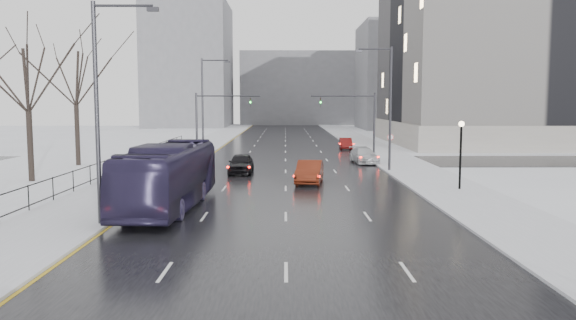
{
  "coord_description": "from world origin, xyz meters",
  "views": [
    {
      "loc": [
        -0.02,
        -5.02,
        5.61
      ],
      "look_at": [
        0.12,
        25.14,
        2.5
      ],
      "focal_mm": 35.0,
      "sensor_mm": 36.0,
      "label": 1
    }
  ],
  "objects_px": {
    "streetlight_l_far": "(205,102)",
    "sedan_right_far": "(364,155)",
    "streetlight_r_mid": "(388,102)",
    "sedan_center_near": "(241,163)",
    "bus": "(169,176)",
    "tree_park_d": "(32,183)",
    "sedan_right_near": "(310,172)",
    "mast_signal_right": "(363,118)",
    "mast_signal_left": "(208,118)",
    "tree_park_e": "(79,166)",
    "sedan_right_distant": "(346,144)",
    "lamppost_r_mid": "(461,145)",
    "streetlight_l_near": "(102,102)",
    "no_uturn_sign": "(390,140)"
  },
  "relations": [
    {
      "from": "mast_signal_left",
      "to": "lamppost_r_mid",
      "type": "bearing_deg",
      "value": -44.48
    },
    {
      "from": "tree_park_d",
      "to": "sedan_right_distant",
      "type": "height_order",
      "value": "tree_park_d"
    },
    {
      "from": "tree_park_e",
      "to": "tree_park_d",
      "type": "bearing_deg",
      "value": -87.71
    },
    {
      "from": "tree_park_e",
      "to": "sedan_center_near",
      "type": "height_order",
      "value": "tree_park_e"
    },
    {
      "from": "streetlight_l_far",
      "to": "sedan_right_far",
      "type": "distance_m",
      "value": 17.14
    },
    {
      "from": "streetlight_l_near",
      "to": "lamppost_r_mid",
      "type": "relative_size",
      "value": 2.34
    },
    {
      "from": "tree_park_e",
      "to": "mast_signal_right",
      "type": "height_order",
      "value": "tree_park_e"
    },
    {
      "from": "mast_signal_left",
      "to": "sedan_right_near",
      "type": "height_order",
      "value": "mast_signal_left"
    },
    {
      "from": "tree_park_e",
      "to": "bus",
      "type": "bearing_deg",
      "value": -58.52
    },
    {
      "from": "mast_signal_right",
      "to": "mast_signal_left",
      "type": "distance_m",
      "value": 14.65
    },
    {
      "from": "tree_park_d",
      "to": "mast_signal_right",
      "type": "relative_size",
      "value": 1.92
    },
    {
      "from": "bus",
      "to": "sedan_center_near",
      "type": "bearing_deg",
      "value": 81.82
    },
    {
      "from": "streetlight_l_far",
      "to": "no_uturn_sign",
      "type": "relative_size",
      "value": 3.7
    },
    {
      "from": "lamppost_r_mid",
      "to": "sedan_right_far",
      "type": "xyz_separation_m",
      "value": [
        -3.8,
        16.18,
        -2.2
      ]
    },
    {
      "from": "streetlight_l_near",
      "to": "lamppost_r_mid",
      "type": "xyz_separation_m",
      "value": [
        19.17,
        10.0,
        -2.67
      ]
    },
    {
      "from": "tree_park_d",
      "to": "sedan_right_near",
      "type": "distance_m",
      "value": 19.48
    },
    {
      "from": "no_uturn_sign",
      "to": "sedan_right_near",
      "type": "distance_m",
      "value": 13.04
    },
    {
      "from": "tree_park_e",
      "to": "streetlight_l_far",
      "type": "bearing_deg",
      "value": 38.57
    },
    {
      "from": "mast_signal_left",
      "to": "tree_park_e",
      "type": "bearing_deg",
      "value": -159.81
    },
    {
      "from": "mast_signal_right",
      "to": "lamppost_r_mid",
      "type": "bearing_deg",
      "value": -78.46
    },
    {
      "from": "mast_signal_left",
      "to": "bus",
      "type": "bearing_deg",
      "value": -87.18
    },
    {
      "from": "tree_park_d",
      "to": "sedan_center_near",
      "type": "relative_size",
      "value": 2.71
    },
    {
      "from": "tree_park_d",
      "to": "tree_park_e",
      "type": "xyz_separation_m",
      "value": [
        -0.4,
        10.0,
        0.0
      ]
    },
    {
      "from": "streetlight_r_mid",
      "to": "sedan_right_far",
      "type": "distance_m",
      "value": 7.93
    },
    {
      "from": "tree_park_e",
      "to": "mast_signal_right",
      "type": "distance_m",
      "value": 26.16
    },
    {
      "from": "lamppost_r_mid",
      "to": "sedan_right_far",
      "type": "height_order",
      "value": "lamppost_r_mid"
    },
    {
      "from": "streetlight_r_mid",
      "to": "sedan_center_near",
      "type": "xyz_separation_m",
      "value": [
        -11.67,
        -1.24,
        -4.79
      ]
    },
    {
      "from": "bus",
      "to": "sedan_right_far",
      "type": "relative_size",
      "value": 2.52
    },
    {
      "from": "tree_park_d",
      "to": "sedan_right_far",
      "type": "xyz_separation_m",
      "value": [
        25.0,
        12.18,
        0.75
      ]
    },
    {
      "from": "tree_park_e",
      "to": "streetlight_r_mid",
      "type": "xyz_separation_m",
      "value": [
        26.37,
        -4.0,
        5.62
      ]
    },
    {
      "from": "tree_park_d",
      "to": "sedan_right_distant",
      "type": "bearing_deg",
      "value": 47.98
    },
    {
      "from": "tree_park_d",
      "to": "sedan_right_distant",
      "type": "xyz_separation_m",
      "value": [
        25.0,
        27.75,
        0.7
      ]
    },
    {
      "from": "sedan_right_distant",
      "to": "lamppost_r_mid",
      "type": "bearing_deg",
      "value": -80.9
    },
    {
      "from": "no_uturn_sign",
      "to": "bus",
      "type": "bearing_deg",
      "value": -128.0
    },
    {
      "from": "lamppost_r_mid",
      "to": "mast_signal_right",
      "type": "bearing_deg",
      "value": 101.54
    },
    {
      "from": "tree_park_d",
      "to": "streetlight_r_mid",
      "type": "distance_m",
      "value": 27.24
    },
    {
      "from": "tree_park_d",
      "to": "tree_park_e",
      "type": "bearing_deg",
      "value": 92.29
    },
    {
      "from": "sedan_center_near",
      "to": "streetlight_l_far",
      "type": "bearing_deg",
      "value": 109.72
    },
    {
      "from": "sedan_right_distant",
      "to": "tree_park_e",
      "type": "bearing_deg",
      "value": -142.78
    },
    {
      "from": "bus",
      "to": "no_uturn_sign",
      "type": "bearing_deg",
      "value": 54.27
    },
    {
      "from": "bus",
      "to": "streetlight_r_mid",
      "type": "bearing_deg",
      "value": 49.82
    },
    {
      "from": "streetlight_l_far",
      "to": "mast_signal_right",
      "type": "relative_size",
      "value": 1.54
    },
    {
      "from": "tree_park_d",
      "to": "mast_signal_left",
      "type": "height_order",
      "value": "mast_signal_left"
    },
    {
      "from": "mast_signal_right",
      "to": "streetlight_r_mid",
      "type": "bearing_deg",
      "value": -84.0
    },
    {
      "from": "mast_signal_left",
      "to": "sedan_right_distant",
      "type": "relative_size",
      "value": 1.62
    },
    {
      "from": "streetlight_l_far",
      "to": "mast_signal_right",
      "type": "xyz_separation_m",
      "value": [
        15.49,
        -4.0,
        -1.51
      ]
    },
    {
      "from": "mast_signal_left",
      "to": "sedan_right_far",
      "type": "height_order",
      "value": "mast_signal_left"
    },
    {
      "from": "mast_signal_right",
      "to": "mast_signal_left",
      "type": "relative_size",
      "value": 1.0
    },
    {
      "from": "tree_park_e",
      "to": "sedan_center_near",
      "type": "xyz_separation_m",
      "value": [
        14.7,
        -5.24,
        0.82
      ]
    },
    {
      "from": "tree_park_d",
      "to": "mast_signal_left",
      "type": "xyz_separation_m",
      "value": [
        10.47,
        14.0,
        4.11
      ]
    }
  ]
}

